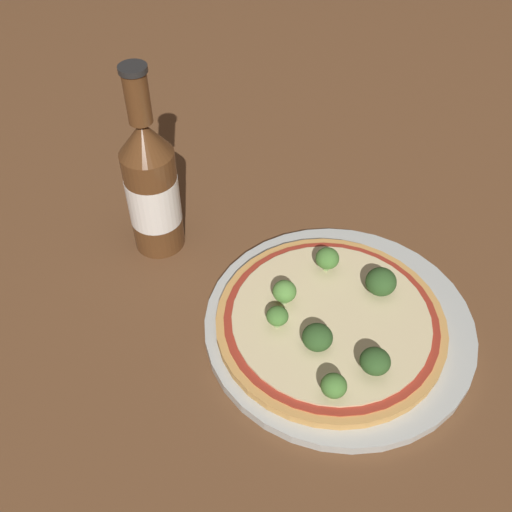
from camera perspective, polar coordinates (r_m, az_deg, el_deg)
name	(u,v)px	position (r m, az deg, el deg)	size (l,w,h in m)	color
ground_plane	(318,313)	(0.68, 5.92, -5.40)	(3.00, 3.00, 0.00)	brown
plate	(339,325)	(0.66, 7.88, -6.50)	(0.29, 0.29, 0.01)	#B2B7B2
pizza	(331,321)	(0.65, 7.12, -6.17)	(0.25, 0.25, 0.01)	tan
broccoli_floret_0	(334,386)	(0.57, 7.42, -12.17)	(0.02, 0.02, 0.03)	#89A866
broccoli_floret_1	(284,292)	(0.64, 2.73, -3.41)	(0.03, 0.03, 0.03)	#89A866
broccoli_floret_2	(317,337)	(0.61, 5.87, -7.72)	(0.03, 0.03, 0.03)	#89A866
broccoli_floret_3	(327,259)	(0.67, 6.81, -0.24)	(0.03, 0.03, 0.03)	#89A866
broccoli_floret_4	(381,282)	(0.66, 11.81, -2.42)	(0.03, 0.03, 0.03)	#89A866
broccoli_floret_5	(375,361)	(0.59, 11.28, -9.82)	(0.03, 0.03, 0.03)	#89A866
broccoli_floret_6	(277,316)	(0.62, 2.05, -5.76)	(0.02, 0.02, 0.02)	#89A866
beer_bottle	(152,186)	(0.70, -9.91, 6.56)	(0.06, 0.06, 0.24)	#563319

